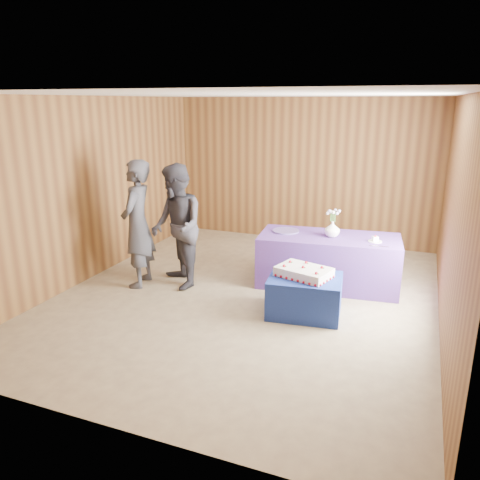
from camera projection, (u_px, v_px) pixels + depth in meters
The scene contains 13 objects.
ground at pixel (247, 296), 6.56m from camera, with size 6.00×6.00×0.00m, color tan.
room_shell at pixel (248, 167), 6.05m from camera, with size 5.04×6.04×2.72m.
cake_table at pixel (305, 296), 5.93m from camera, with size 0.90×0.70×0.50m, color #1B3A99.
serving_table at pixel (328, 261), 6.85m from camera, with size 2.00×0.90×0.75m, color #49328A.
sheet_cake at pixel (304, 272), 5.88m from camera, with size 0.77×0.62×0.16m.
vase at pixel (332, 229), 6.69m from camera, with size 0.22×0.22×0.23m, color white.
flower_spray at pixel (333, 212), 6.62m from camera, with size 0.20×0.21×0.16m.
platter at pixel (286, 231), 6.98m from camera, with size 0.40×0.40×0.02m, color #5C4992.
plate at pixel (375, 241), 6.48m from camera, with size 0.19×0.19×0.01m, color white.
cake_slice at pixel (375, 239), 6.46m from camera, with size 0.10×0.09×0.09m.
knife at pixel (379, 246), 6.27m from camera, with size 0.26×0.02×0.00m, color #B1B2B6.
guest_left at pixel (138, 224), 6.72m from camera, with size 0.67×0.44×1.85m, color #3C3D48.
guest_right at pixel (177, 227), 6.67m from camera, with size 0.87×0.68×1.80m, color #33323C.
Camera 1 is at (2.12, -5.68, 2.62)m, focal length 35.00 mm.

